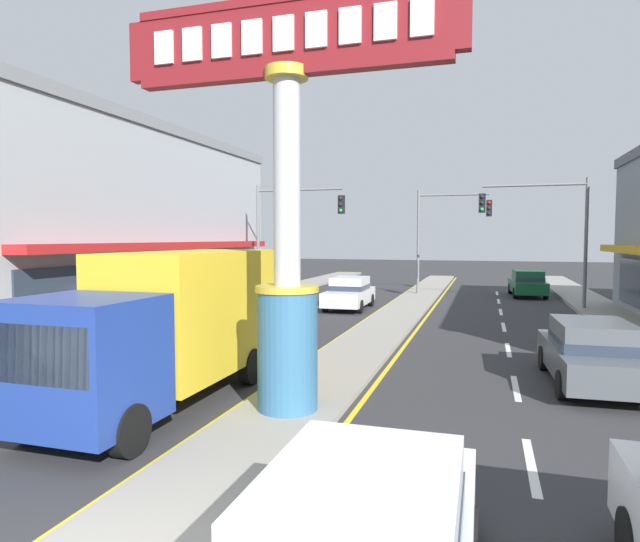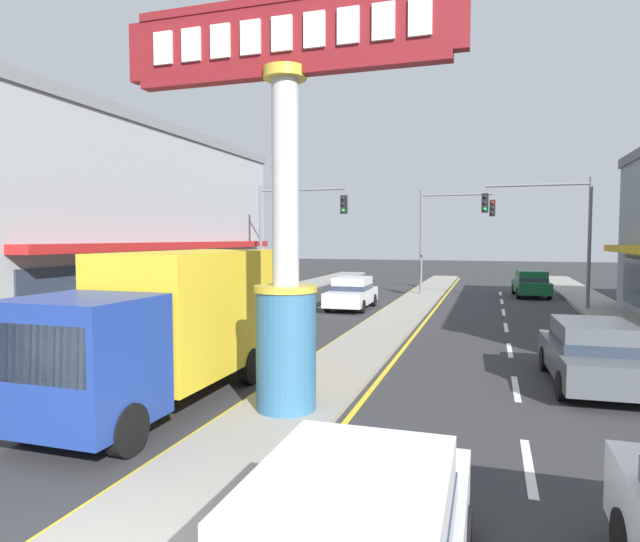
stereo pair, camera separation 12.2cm
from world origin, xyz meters
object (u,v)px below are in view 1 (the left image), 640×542
(traffic_light_right_side, at_px, (545,220))
(traffic_light_median_far, at_px, (444,225))
(sedan_far_left_oncoming, at_px, (349,293))
(box_truck_far_right_lane, at_px, (174,320))
(district_sign, at_px, (287,205))
(storefront_left, at_px, (76,221))
(sedan_mid_left_lane, at_px, (528,283))
(sedan_near_left_lane, at_px, (591,352))
(traffic_light_left_side, at_px, (289,222))

(traffic_light_right_side, bearing_deg, traffic_light_median_far, 136.22)
(traffic_light_right_side, xyz_separation_m, sedan_far_left_oncoming, (-8.89, -2.20, -3.46))
(traffic_light_right_side, xyz_separation_m, box_truck_far_right_lane, (-8.89, -17.52, -2.55))
(district_sign, bearing_deg, storefront_left, 142.92)
(district_sign, xyz_separation_m, storefront_left, (-14.45, 10.92, 0.15))
(district_sign, xyz_separation_m, sedan_mid_left_lane, (5.96, 23.96, -3.25))
(district_sign, distance_m, storefront_left, 18.12)
(box_truck_far_right_lane, distance_m, sedan_near_left_lane, 9.43)
(storefront_left, bearing_deg, sedan_mid_left_lane, 32.58)
(traffic_light_left_side, bearing_deg, traffic_light_right_side, 4.10)
(sedan_mid_left_lane, bearing_deg, storefront_left, -147.42)
(traffic_light_right_side, height_order, sedan_far_left_oncoming, traffic_light_right_side)
(sedan_near_left_lane, height_order, sedan_mid_left_lane, same)
(district_sign, relative_size, box_truck_far_right_lane, 1.12)
(traffic_light_median_far, height_order, sedan_near_left_lane, traffic_light_median_far)
(sedan_mid_left_lane, height_order, sedan_far_left_oncoming, same)
(traffic_light_left_side, relative_size, sedan_near_left_lane, 1.42)
(district_sign, bearing_deg, box_truck_far_right_lane, 174.09)
(sedan_near_left_lane, xyz_separation_m, sedan_mid_left_lane, (0.00, 19.95, 0.00))
(storefront_left, bearing_deg, traffic_light_left_side, 36.05)
(traffic_light_left_side, bearing_deg, sedan_near_left_lane, -46.59)
(sedan_mid_left_lane, bearing_deg, traffic_light_right_side, -87.38)
(sedan_near_left_lane, height_order, sedan_far_left_oncoming, same)
(storefront_left, relative_size, sedan_mid_left_lane, 4.64)
(traffic_light_right_side, height_order, traffic_light_median_far, same)
(district_sign, xyz_separation_m, traffic_light_left_side, (-6.24, 16.90, 0.21))
(storefront_left, height_order, sedan_far_left_oncoming, storefront_left)
(traffic_light_left_side, height_order, traffic_light_median_far, same)
(storefront_left, relative_size, traffic_light_right_side, 3.29)
(box_truck_far_right_lane, bearing_deg, traffic_light_median_far, 80.02)
(storefront_left, relative_size, traffic_light_left_side, 3.29)
(district_sign, height_order, traffic_light_right_side, district_sign)
(traffic_light_median_far, bearing_deg, sedan_near_left_lane, -75.81)
(traffic_light_right_side, relative_size, traffic_light_median_far, 1.00)
(box_truck_far_right_lane, bearing_deg, sedan_far_left_oncoming, 90.01)
(sedan_near_left_lane, bearing_deg, traffic_light_left_side, 133.41)
(storefront_left, bearing_deg, traffic_light_median_far, 36.52)
(box_truck_far_right_lane, relative_size, sedan_near_left_lane, 1.58)
(traffic_light_right_side, distance_m, sedan_far_left_oncoming, 9.79)
(traffic_light_right_side, height_order, sedan_mid_left_lane, traffic_light_right_side)
(traffic_light_median_far, bearing_deg, sedan_mid_left_lane, 16.67)
(sedan_mid_left_lane, xyz_separation_m, sedan_far_left_oncoming, (-8.61, -8.37, 0.00))
(district_sign, bearing_deg, sedan_mid_left_lane, 76.04)
(traffic_light_right_side, bearing_deg, district_sign, -109.32)
(storefront_left, xyz_separation_m, traffic_light_right_side, (20.69, 6.87, 0.06))
(district_sign, bearing_deg, sedan_far_left_oncoming, 99.66)
(storefront_left, distance_m, sedan_mid_left_lane, 24.46)
(district_sign, xyz_separation_m, traffic_light_median_far, (1.27, 22.56, 0.16))
(sedan_mid_left_lane, bearing_deg, traffic_light_median_far, -163.33)
(district_sign, distance_m, sedan_far_left_oncoming, 16.15)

